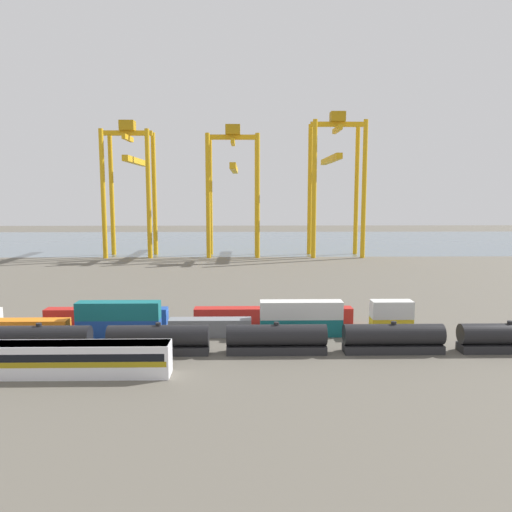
# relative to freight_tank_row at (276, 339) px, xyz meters

# --- Properties ---
(ground_plane) EXTENTS (420.00, 420.00, 0.00)m
(ground_plane) POSITION_rel_freight_tank_row_xyz_m (-16.95, 54.93, -1.95)
(ground_plane) COLOR #5B564C
(harbour_water) EXTENTS (400.00, 110.00, 0.01)m
(harbour_water) POSITION_rel_freight_tank_row_xyz_m (-16.95, 154.43, -1.95)
(harbour_water) COLOR slate
(harbour_water) RESTS_ON ground_plane
(freight_tank_row) EXTENTS (74.79, 2.73, 4.19)m
(freight_tank_row) POSITION_rel_freight_tank_row_xyz_m (0.00, 0.00, 0.00)
(freight_tank_row) COLOR #232326
(freight_tank_row) RESTS_ON ground_plane
(shipping_container_1) EXTENTS (12.10, 2.44, 2.60)m
(shipping_container_1) POSITION_rel_freight_tank_row_xyz_m (-36.09, 8.04, -0.65)
(shipping_container_1) COLOR orange
(shipping_container_1) RESTS_ON ground_plane
(shipping_container_2) EXTENTS (12.10, 2.44, 2.60)m
(shipping_container_2) POSITION_rel_freight_tank_row_xyz_m (-22.69, 8.04, -0.65)
(shipping_container_2) COLOR #1C4299
(shipping_container_2) RESTS_ON ground_plane
(shipping_container_3) EXTENTS (12.10, 2.44, 2.60)m
(shipping_container_3) POSITION_rel_freight_tank_row_xyz_m (-22.69, 8.04, 1.95)
(shipping_container_3) COLOR #146066
(shipping_container_3) RESTS_ON shipping_container_2
(shipping_container_4) EXTENTS (12.10, 2.44, 2.60)m
(shipping_container_4) POSITION_rel_freight_tank_row_xyz_m (-9.28, 8.04, -0.65)
(shipping_container_4) COLOR slate
(shipping_container_4) RESTS_ON ground_plane
(shipping_container_5) EXTENTS (12.10, 2.44, 2.60)m
(shipping_container_5) POSITION_rel_freight_tank_row_xyz_m (4.13, 8.04, -0.65)
(shipping_container_5) COLOR #146066
(shipping_container_5) RESTS_ON ground_plane
(shipping_container_6) EXTENTS (12.10, 2.44, 2.60)m
(shipping_container_6) POSITION_rel_freight_tank_row_xyz_m (4.13, 8.04, 1.95)
(shipping_container_6) COLOR silver
(shipping_container_6) RESTS_ON shipping_container_5
(shipping_container_7) EXTENTS (6.04, 2.44, 2.60)m
(shipping_container_7) POSITION_rel_freight_tank_row_xyz_m (17.53, 8.04, -0.65)
(shipping_container_7) COLOR gold
(shipping_container_7) RESTS_ON ground_plane
(shipping_container_8) EXTENTS (6.04, 2.44, 2.60)m
(shipping_container_8) POSITION_rel_freight_tank_row_xyz_m (17.53, 8.04, 1.95)
(shipping_container_8) COLOR silver
(shipping_container_8) RESTS_ON shipping_container_7
(shipping_container_10) EXTENTS (6.04, 2.44, 2.60)m
(shipping_container_10) POSITION_rel_freight_tank_row_xyz_m (-33.15, 14.94, -0.65)
(shipping_container_10) COLOR #AD211C
(shipping_container_10) RESTS_ON ground_plane
(shipping_container_11) EXTENTS (6.04, 2.44, 2.60)m
(shipping_container_11) POSITION_rel_freight_tank_row_xyz_m (-19.73, 14.94, -0.65)
(shipping_container_11) COLOR #1C4299
(shipping_container_11) RESTS_ON ground_plane
(shipping_container_12) EXTENTS (12.10, 2.44, 2.60)m
(shipping_container_12) POSITION_rel_freight_tank_row_xyz_m (-6.30, 14.94, -0.65)
(shipping_container_12) COLOR #AD211C
(shipping_container_12) RESTS_ON ground_plane
(shipping_container_13) EXTENTS (12.10, 2.44, 2.60)m
(shipping_container_13) POSITION_rel_freight_tank_row_xyz_m (7.12, 14.94, -0.65)
(shipping_container_13) COLOR #AD211C
(shipping_container_13) RESTS_ON ground_plane
(gantry_crane_west) EXTENTS (16.18, 33.08, 44.72)m
(gantry_crane_west) POSITION_rel_freight_tank_row_xyz_m (-42.87, 104.37, 25.13)
(gantry_crane_west) COLOR gold
(gantry_crane_west) RESTS_ON ground_plane
(gantry_crane_central) EXTENTS (17.63, 39.08, 43.48)m
(gantry_crane_central) POSITION_rel_freight_tank_row_xyz_m (-8.37, 105.40, 24.34)
(gantry_crane_central) COLOR gold
(gantry_crane_central) RESTS_ON ground_plane
(gantry_crane_east) EXTENTS (17.83, 34.86, 47.71)m
(gantry_crane_east) POSITION_rel_freight_tank_row_xyz_m (26.12, 104.45, 26.63)
(gantry_crane_east) COLOR gold
(gantry_crane_east) RESTS_ON ground_plane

